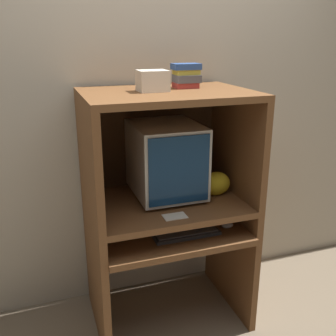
{
  "coord_description": "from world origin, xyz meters",
  "views": [
    {
      "loc": [
        -0.69,
        -1.69,
        1.72
      ],
      "look_at": [
        0.01,
        0.33,
        1.0
      ],
      "focal_mm": 42.0,
      "sensor_mm": 36.0,
      "label": 1
    }
  ],
  "objects_px": {
    "keyboard": "(186,232)",
    "storage_box": "(153,81)",
    "crt_monitor": "(166,159)",
    "book_stack": "(186,75)",
    "snack_bag": "(216,183)",
    "mouse": "(227,225)"
  },
  "relations": [
    {
      "from": "crt_monitor",
      "to": "mouse",
      "type": "height_order",
      "value": "crt_monitor"
    },
    {
      "from": "keyboard",
      "to": "snack_bag",
      "type": "xyz_separation_m",
      "value": [
        0.25,
        0.14,
        0.22
      ]
    },
    {
      "from": "storage_box",
      "to": "mouse",
      "type": "bearing_deg",
      "value": -23.8
    },
    {
      "from": "crt_monitor",
      "to": "snack_bag",
      "type": "xyz_separation_m",
      "value": [
        0.29,
        -0.09,
        -0.16
      ]
    },
    {
      "from": "snack_bag",
      "to": "book_stack",
      "type": "relative_size",
      "value": 1.13
    },
    {
      "from": "mouse",
      "to": "storage_box",
      "type": "bearing_deg",
      "value": 156.2
    },
    {
      "from": "crt_monitor",
      "to": "book_stack",
      "type": "distance_m",
      "value": 0.5
    },
    {
      "from": "keyboard",
      "to": "storage_box",
      "type": "distance_m",
      "value": 0.87
    },
    {
      "from": "crt_monitor",
      "to": "snack_bag",
      "type": "distance_m",
      "value": 0.34
    },
    {
      "from": "crt_monitor",
      "to": "mouse",
      "type": "distance_m",
      "value": 0.53
    },
    {
      "from": "keyboard",
      "to": "snack_bag",
      "type": "distance_m",
      "value": 0.36
    },
    {
      "from": "crt_monitor",
      "to": "storage_box",
      "type": "relative_size",
      "value": 2.95
    },
    {
      "from": "keyboard",
      "to": "crt_monitor",
      "type": "bearing_deg",
      "value": 99.36
    },
    {
      "from": "mouse",
      "to": "snack_bag",
      "type": "xyz_separation_m",
      "value": [
        -0.01,
        0.14,
        0.21
      ]
    },
    {
      "from": "snack_bag",
      "to": "storage_box",
      "type": "relative_size",
      "value": 1.1
    },
    {
      "from": "mouse",
      "to": "book_stack",
      "type": "distance_m",
      "value": 0.9
    },
    {
      "from": "snack_bag",
      "to": "book_stack",
      "type": "bearing_deg",
      "value": 148.04
    },
    {
      "from": "crt_monitor",
      "to": "book_stack",
      "type": "xyz_separation_m",
      "value": [
        0.13,
        0.01,
        0.48
      ]
    },
    {
      "from": "storage_box",
      "to": "snack_bag",
      "type": "bearing_deg",
      "value": -4.63
    },
    {
      "from": "mouse",
      "to": "storage_box",
      "type": "height_order",
      "value": "storage_box"
    },
    {
      "from": "keyboard",
      "to": "book_stack",
      "type": "relative_size",
      "value": 2.5
    },
    {
      "from": "mouse",
      "to": "keyboard",
      "type": "bearing_deg",
      "value": 179.72
    }
  ]
}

